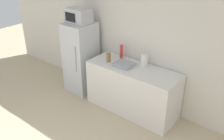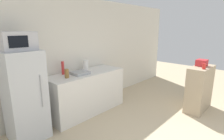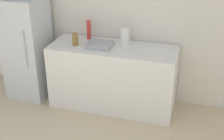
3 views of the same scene
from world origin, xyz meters
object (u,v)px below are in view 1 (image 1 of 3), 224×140
microwave (78,16)px  bottle_short (108,58)px  bottle_tall (121,52)px  paper_towel_roll (144,61)px  refrigerator (81,58)px

microwave → bottle_short: size_ratio=2.84×
bottle_tall → paper_towel_roll: size_ratio=1.18×
paper_towel_roll → refrigerator: bearing=-172.6°
bottle_tall → microwave: bearing=-164.6°
microwave → bottle_tall: bearing=15.4°
bottle_tall → bottle_short: size_ratio=1.58×
bottle_short → paper_towel_roll: 0.71m
microwave → bottle_tall: size_ratio=1.80×
microwave → bottle_short: 1.07m
refrigerator → bottle_short: bearing=-3.2°
refrigerator → microwave: bearing=-110.2°
refrigerator → paper_towel_roll: (1.48, 0.19, 0.28)m
bottle_tall → bottle_short: (-0.10, -0.30, -0.05)m
refrigerator → bottle_short: (0.82, -0.05, 0.25)m
bottle_short → bottle_tall: bearing=72.0°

